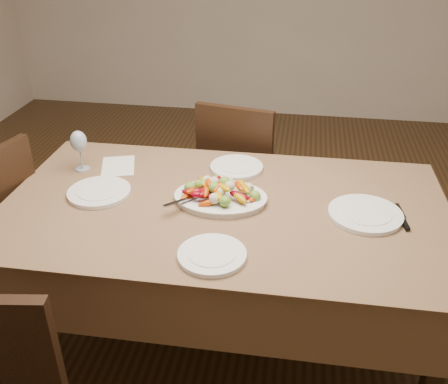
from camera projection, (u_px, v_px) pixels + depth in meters
name	position (u px, v px, depth m)	size (l,w,h in m)	color
floor	(202.00, 317.00, 2.56)	(6.00, 6.00, 0.00)	#3A2611
dining_table	(224.00, 277.00, 2.25)	(1.84, 1.04, 0.76)	brown
chair_far	(244.00, 174.00, 2.91)	(0.42, 0.42, 0.95)	black
serving_platter	(220.00, 199.00, 2.08)	(0.37, 0.28, 0.02)	white
roasted_vegetables	(220.00, 187.00, 2.05)	(0.31, 0.21, 0.09)	#71020D
serving_spoon	(203.00, 195.00, 2.04)	(0.28, 0.06, 0.03)	#9EA0A8
plate_left	(99.00, 192.00, 2.13)	(0.27, 0.27, 0.02)	white
plate_right	(365.00, 214.00, 1.98)	(0.29, 0.29, 0.02)	white
plate_far	(237.00, 167.00, 2.34)	(0.25, 0.25, 0.02)	white
plate_near	(212.00, 255.00, 1.75)	(0.24, 0.24, 0.02)	white
wine_glass	(80.00, 150.00, 2.29)	(0.08, 0.08, 0.20)	#8C99A5
menu_card	(118.00, 166.00, 2.37)	(0.15, 0.21, 0.00)	silver
table_knife	(403.00, 218.00, 1.96)	(0.02, 0.20, 0.01)	#9EA0A8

